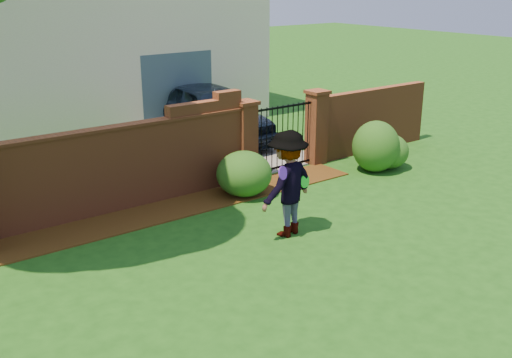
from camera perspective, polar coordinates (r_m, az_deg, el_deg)
ground at (r=9.85m, az=1.41°, el=-8.77°), size 80.00×80.00×0.01m
mulch_bed at (r=12.01m, az=-12.14°, el=-3.87°), size 11.10×1.08×0.03m
brick_wall at (r=11.94m, az=-18.40°, el=0.09°), size 8.70×0.31×2.16m
brick_wall_return at (r=16.62m, az=10.88°, el=5.52°), size 4.00×0.25×1.70m
pillar_left at (r=13.85m, az=-0.99°, el=3.70°), size 0.50×0.50×1.88m
pillar_right at (r=15.21m, az=5.77°, el=4.96°), size 0.50×0.50×1.88m
iron_gate at (r=14.53m, az=2.54°, el=3.98°), size 1.78×0.03×1.60m
driveway at (r=17.91m, az=-5.64°, el=3.93°), size 3.20×8.00×0.01m
house at (r=19.96m, az=-18.50°, el=13.80°), size 12.40×6.40×6.30m
car at (r=17.23m, az=-3.68°, el=6.18°), size 2.29×4.93×1.64m
shrub_left at (r=12.95m, az=-1.14°, el=0.50°), size 1.21×1.21×0.99m
shrub_middle at (r=14.85m, az=11.32°, el=3.06°), size 1.14×1.14×1.26m
shrub_right at (r=15.20m, az=12.51°, el=2.59°), size 0.98×0.98×0.87m
man at (r=10.82m, az=3.17°, el=-0.50°), size 1.41×1.01×1.97m
frisbee_purple at (r=10.36m, az=2.57°, el=0.57°), size 0.25×0.15×0.24m
frisbee_green at (r=11.02m, az=4.66°, el=-0.22°), size 0.25×0.10×0.25m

